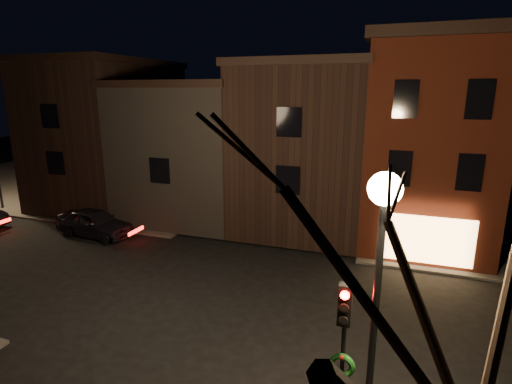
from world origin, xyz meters
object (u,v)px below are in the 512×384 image
bare_tree_right (504,265)px  parked_car_a (95,223)px  traffic_signal (343,342)px  street_lamp_near (380,249)px

bare_tree_right → parked_car_a: (-16.77, 12.56, -5.37)m
traffic_signal → bare_tree_right: bare_tree_right is taller
parked_car_a → street_lamp_near: bearing=-117.9°
traffic_signal → parked_car_a: size_ratio=0.89×
street_lamp_near → bare_tree_right: (1.30, -2.50, 0.97)m
bare_tree_right → parked_car_a: bearing=143.2°
street_lamp_near → parked_car_a: size_ratio=1.42×
parked_car_a → traffic_signal: bearing=-117.6°
traffic_signal → parked_car_a: (-14.87, 9.57, -2.03)m
bare_tree_right → street_lamp_near: bearing=117.5°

